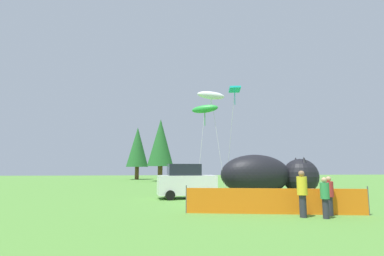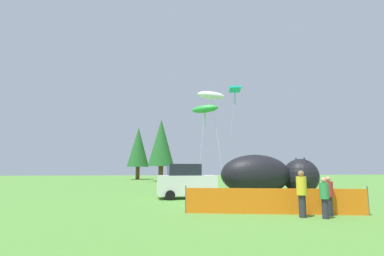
{
  "view_description": "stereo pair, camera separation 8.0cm",
  "coord_description": "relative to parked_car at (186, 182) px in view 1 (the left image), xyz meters",
  "views": [
    {
      "loc": [
        -3.81,
        -16.15,
        2.07
      ],
      "look_at": [
        -1.49,
        3.88,
        4.7
      ],
      "focal_mm": 28.0,
      "sensor_mm": 36.0,
      "label": 1
    },
    {
      "loc": [
        -3.73,
        -16.16,
        2.07
      ],
      "look_at": [
        -1.49,
        3.88,
        4.7
      ],
      "focal_mm": 28.0,
      "sensor_mm": 36.0,
      "label": 2
    }
  ],
  "objects": [
    {
      "name": "horizon_tree_east",
      "position": [
        -1.49,
        24.58,
        4.55
      ],
      "size": [
        3.85,
        3.85,
        9.2
      ],
      "color": "brown",
      "rests_on": "ground"
    },
    {
      "name": "safety_fence",
      "position": [
        3.31,
        -7.01,
        -0.53
      ],
      "size": [
        7.83,
        1.61,
        1.23
      ],
      "rotation": [
        0.0,
        0.0,
        -0.2
      ],
      "color": "orange",
      "rests_on": "ground"
    },
    {
      "name": "spectator_in_white_shirt",
      "position": [
        4.88,
        -8.36,
        -0.2
      ],
      "size": [
        0.36,
        0.36,
        1.65
      ],
      "color": "#2D2D38",
      "rests_on": "ground"
    },
    {
      "name": "spectator_in_yellow_shirt",
      "position": [
        5.49,
        -7.67,
        -0.19
      ],
      "size": [
        0.36,
        0.36,
        1.66
      ],
      "color": "#2D2D38",
      "rests_on": "ground"
    },
    {
      "name": "inflatable_cat",
      "position": [
        6.36,
        1.99,
        0.29
      ],
      "size": [
        7.55,
        3.15,
        2.99
      ],
      "rotation": [
        0.0,
        0.0,
        -0.03
      ],
      "color": "black",
      "rests_on": "ground"
    },
    {
      "name": "horizon_tree_west",
      "position": [
        -5.29,
        31.19,
        4.28
      ],
      "size": [
        3.67,
        3.67,
        8.76
      ],
      "color": "brown",
      "rests_on": "ground"
    },
    {
      "name": "kite_white_ghost",
      "position": [
        2.2,
        2.52,
        6.52
      ],
      "size": [
        2.23,
        1.09,
        8.03
      ],
      "color": "silver",
      "rests_on": "ground"
    },
    {
      "name": "ground_plane",
      "position": [
        1.89,
        -3.92,
        -1.1
      ],
      "size": [
        120.0,
        120.0,
        0.0
      ],
      "primitive_type": "plane",
      "color": "#548C38"
    },
    {
      "name": "folding_chair",
      "position": [
        6.34,
        -4.82,
        -0.56
      ],
      "size": [
        0.74,
        0.74,
        0.93
      ],
      "rotation": [
        0.0,
        0.0,
        -2.63
      ],
      "color": "#1959A5",
      "rests_on": "ground"
    },
    {
      "name": "parked_car",
      "position": [
        0.0,
        0.0,
        0.0
      ],
      "size": [
        3.94,
        2.1,
        2.27
      ],
      "rotation": [
        0.0,
        0.0,
        0.07
      ],
      "color": "white",
      "rests_on": "ground"
    },
    {
      "name": "spectator_in_blue_shirt",
      "position": [
        4.11,
        -7.97,
        -0.05
      ],
      "size": [
        0.42,
        0.42,
        1.92
      ],
      "color": "#2D2D38",
      "rests_on": "ground"
    },
    {
      "name": "kite_teal_diamond",
      "position": [
        4.32,
        3.39,
        7.15
      ],
      "size": [
        1.07,
        1.86,
        8.62
      ],
      "color": "silver",
      "rests_on": "ground"
    },
    {
      "name": "kite_green_fish",
      "position": [
        1.67,
        2.37,
        5.4
      ],
      "size": [
        2.23,
        1.58,
        6.94
      ],
      "color": "silver",
      "rests_on": "ground"
    }
  ]
}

